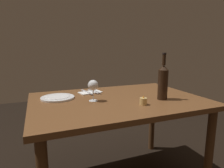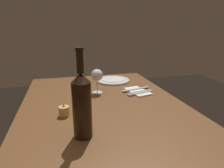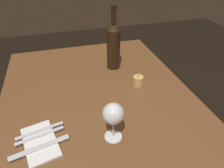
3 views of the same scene
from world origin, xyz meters
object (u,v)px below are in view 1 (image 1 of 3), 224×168
at_px(fork_outer, 96,91).
at_px(table_knife, 87,92).
at_px(wine_bottle, 163,82).
at_px(dinner_plate, 58,98).
at_px(wine_glass_left, 93,86).
at_px(votive_candle, 143,101).
at_px(fork_inner, 93,91).
at_px(folded_napkin, 90,92).

height_order(fork_outer, table_knife, same).
distance_m(wine_bottle, dinner_plate, 0.82).
distance_m(wine_glass_left, votive_candle, 0.38).
distance_m(wine_bottle, fork_inner, 0.61).
height_order(wine_glass_left, table_knife, wine_glass_left).
bearing_deg(fork_outer, wine_glass_left, 69.42).
bearing_deg(votive_candle, wine_bottle, -161.32).
bearing_deg(wine_glass_left, wine_bottle, 163.28).
relative_size(wine_glass_left, folded_napkin, 0.76).
xyz_separation_m(votive_candle, dinner_plate, (0.53, -0.39, -0.02)).
bearing_deg(wine_bottle, fork_inner, -43.61).
relative_size(folded_napkin, fork_outer, 1.17).
bearing_deg(fork_outer, table_knife, 0.00).
bearing_deg(fork_outer, folded_napkin, 0.00).
bearing_deg(folded_napkin, votive_candle, 117.31).
bearing_deg(fork_inner, table_knife, 0.00).
relative_size(wine_glass_left, wine_bottle, 0.45).
bearing_deg(wine_glass_left, table_knife, -93.85).
relative_size(folded_napkin, fork_inner, 1.17).
height_order(wine_bottle, folded_napkin, wine_bottle).
height_order(wine_glass_left, votive_candle, wine_glass_left).
height_order(dinner_plate, fork_outer, dinner_plate).
distance_m(folded_napkin, fork_outer, 0.05).
bearing_deg(folded_napkin, wine_glass_left, 79.64).
height_order(wine_glass_left, wine_bottle, wine_bottle).
distance_m(wine_bottle, fork_outer, 0.59).
bearing_deg(folded_napkin, fork_outer, 180.00).
height_order(votive_candle, table_knife, votive_candle).
xyz_separation_m(wine_bottle, table_knife, (0.49, -0.41, -0.13)).
distance_m(votive_candle, fork_outer, 0.52).
relative_size(wine_bottle, folded_napkin, 1.68).
bearing_deg(fork_inner, votive_candle, 114.91).
distance_m(wine_glass_left, fork_outer, 0.30).
bearing_deg(wine_bottle, folded_napkin, -42.00).
xyz_separation_m(votive_candle, fork_outer, (0.20, -0.48, -0.01)).
distance_m(wine_bottle, table_knife, 0.65).
bearing_deg(fork_inner, wine_glass_left, 74.41).
distance_m(votive_candle, fork_inner, 0.53).
xyz_separation_m(wine_bottle, votive_candle, (0.21, 0.07, -0.11)).
xyz_separation_m(dinner_plate, fork_inner, (-0.31, -0.10, 0.00)).
bearing_deg(votive_candle, folded_napkin, -62.69).
xyz_separation_m(wine_glass_left, dinner_plate, (0.24, -0.16, -0.11)).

